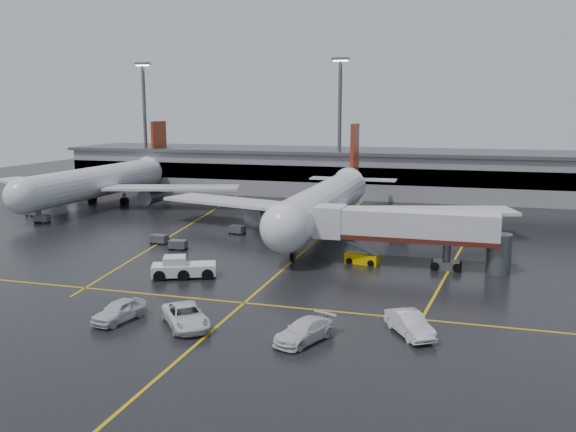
% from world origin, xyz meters
% --- Properties ---
extents(ground, '(220.00, 220.00, 0.00)m').
position_xyz_m(ground, '(0.00, 0.00, 0.00)').
color(ground, black).
rests_on(ground, ground).
extents(apron_line_centre, '(0.25, 90.00, 0.02)m').
position_xyz_m(apron_line_centre, '(0.00, 0.00, 0.01)').
color(apron_line_centre, gold).
rests_on(apron_line_centre, ground).
extents(apron_line_stop, '(60.00, 0.25, 0.02)m').
position_xyz_m(apron_line_stop, '(0.00, -22.00, 0.01)').
color(apron_line_stop, gold).
rests_on(apron_line_stop, ground).
extents(apron_line_left, '(9.99, 69.35, 0.02)m').
position_xyz_m(apron_line_left, '(-20.00, 10.00, 0.01)').
color(apron_line_left, gold).
rests_on(apron_line_left, ground).
extents(apron_line_right, '(7.57, 69.64, 0.02)m').
position_xyz_m(apron_line_right, '(18.00, 10.00, 0.01)').
color(apron_line_right, gold).
rests_on(apron_line_right, ground).
extents(terminal, '(122.00, 19.00, 8.60)m').
position_xyz_m(terminal, '(0.00, 47.93, 4.32)').
color(terminal, gray).
rests_on(terminal, ground).
extents(light_mast_left, '(3.00, 1.20, 25.45)m').
position_xyz_m(light_mast_left, '(-45.00, 42.00, 14.47)').
color(light_mast_left, '#595B60').
rests_on(light_mast_left, ground).
extents(light_mast_mid, '(3.00, 1.20, 25.45)m').
position_xyz_m(light_mast_mid, '(-5.00, 42.00, 14.47)').
color(light_mast_mid, '#595B60').
rests_on(light_mast_mid, ground).
extents(main_airliner, '(48.80, 45.60, 14.10)m').
position_xyz_m(main_airliner, '(0.00, 9.70, 4.21)').
color(main_airliner, silver).
rests_on(main_airliner, ground).
extents(second_airliner, '(48.80, 45.60, 14.10)m').
position_xyz_m(second_airliner, '(-42.00, 21.70, 4.21)').
color(second_airliner, silver).
rests_on(second_airliner, ground).
extents(jet_bridge, '(19.90, 3.40, 6.05)m').
position_xyz_m(jet_bridge, '(11.87, -6.00, 3.93)').
color(jet_bridge, silver).
rests_on(jet_bridge, ground).
extents(pushback_tractor, '(6.59, 4.65, 2.18)m').
position_xyz_m(pushback_tractor, '(-8.58, -16.19, 0.87)').
color(pushback_tractor, silver).
rests_on(pushback_tractor, ground).
extents(belt_loader, '(3.72, 2.13, 2.24)m').
position_xyz_m(belt_loader, '(7.35, -5.89, 0.55)').
color(belt_loader, '#E2B200').
rests_on(belt_loader, ground).
extents(service_van_a, '(5.80, 6.22, 1.62)m').
position_xyz_m(service_van_a, '(-2.25, -28.46, 0.81)').
color(service_van_a, white).
rests_on(service_van_a, ground).
extents(service_van_b, '(4.10, 5.71, 1.54)m').
position_xyz_m(service_van_b, '(7.05, -28.81, 0.77)').
color(service_van_b, silver).
rests_on(service_van_b, ground).
extents(service_van_c, '(4.19, 5.26, 1.68)m').
position_xyz_m(service_van_c, '(14.03, -25.51, 0.84)').
color(service_van_c, silver).
rests_on(service_van_c, ground).
extents(service_van_d, '(2.85, 5.11, 1.64)m').
position_xyz_m(service_van_d, '(-7.72, -28.78, 0.82)').
color(service_van_d, silver).
rests_on(service_van_d, ground).
extents(baggage_cart_a, '(2.11, 1.48, 1.12)m').
position_xyz_m(baggage_cart_a, '(-14.37, -5.50, 0.63)').
color(baggage_cart_a, '#595B60').
rests_on(baggage_cart_a, ground).
extents(baggage_cart_b, '(2.02, 1.33, 1.12)m').
position_xyz_m(baggage_cart_b, '(-17.97, -3.31, 0.63)').
color(baggage_cart_b, '#595B60').
rests_on(baggage_cart_b, ground).
extents(baggage_cart_c, '(2.21, 1.66, 1.12)m').
position_xyz_m(baggage_cart_c, '(-11.01, 4.92, 0.63)').
color(baggage_cart_c, '#595B60').
rests_on(baggage_cart_c, ground).
extents(baggage_cart_d, '(2.05, 1.38, 1.12)m').
position_xyz_m(baggage_cart_d, '(-46.20, 8.98, 0.63)').
color(baggage_cart_d, '#595B60').
rests_on(baggage_cart_d, ground).
extents(baggage_cart_e, '(2.19, 1.61, 1.12)m').
position_xyz_m(baggage_cart_e, '(-41.14, 4.67, 0.63)').
color(baggage_cart_e, '#595B60').
rests_on(baggage_cart_e, ground).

